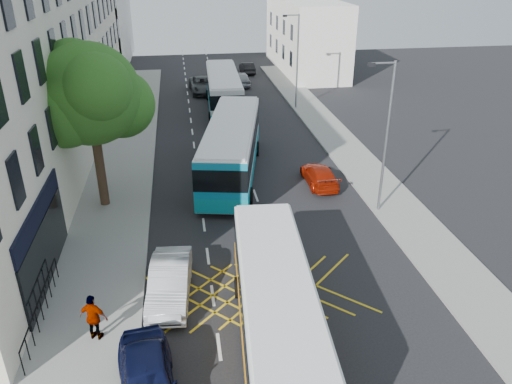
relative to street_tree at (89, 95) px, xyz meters
name	(u,v)px	position (x,y,z in m)	size (l,w,h in m)	color
pavement_left	(106,205)	(0.01, 0.03, -6.22)	(5.00, 70.00, 0.15)	gray
pavement_right	(378,186)	(16.01, 0.03, -6.22)	(3.00, 70.00, 0.15)	gray
terrace_main	(22,54)	(-5.49, 9.52, 0.46)	(8.30, 45.00, 13.50)	beige
terrace_far	(91,23)	(-5.49, 40.03, -1.29)	(8.00, 20.00, 10.00)	silver
building_right	(305,35)	(19.51, 33.03, -2.29)	(6.00, 18.00, 8.00)	silver
street_tree	(89,95)	(0.00, 0.00, 0.00)	(6.30, 5.70, 8.80)	#382619
lamp_near	(385,131)	(14.71, -2.97, -1.68)	(1.45, 0.15, 8.00)	slate
lamp_far	(296,57)	(14.71, 17.03, -1.68)	(1.45, 0.15, 8.00)	slate
railings	(41,308)	(-1.19, -9.67, -5.57)	(0.08, 5.60, 1.14)	black
bus_near	(276,310)	(7.35, -12.18, -4.70)	(3.26, 10.88, 3.02)	silver
bus_mid	(232,148)	(7.50, 3.29, -4.47)	(5.29, 12.62, 3.46)	silver
bus_far	(223,90)	(8.39, 17.95, -4.56)	(3.25, 11.79, 3.29)	silver
parked_car_blue	(147,380)	(2.91, -13.90, -5.54)	(1.79, 4.44, 1.51)	black
parked_car_silver	(170,282)	(3.61, -8.76, -5.55)	(1.57, 4.50, 1.48)	#B7BBC0
red_hatchback	(319,175)	(12.58, 1.00, -5.70)	(1.66, 4.09, 1.19)	#A11C06
distant_car_grey	(203,85)	(6.88, 24.19, -5.55)	(2.46, 5.34, 1.48)	#3C3F43
distant_car_silver	(241,79)	(11.01, 26.43, -5.57)	(1.71, 4.24, 1.45)	#A3A6AA
distant_car_dark	(247,68)	(12.49, 32.14, -5.66)	(1.33, 3.81, 1.26)	black
pedestrian_far	(94,317)	(0.95, -10.98, -5.21)	(1.09, 0.45, 1.86)	gray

